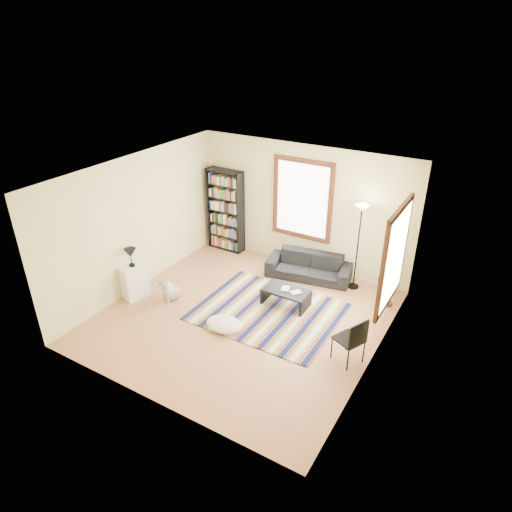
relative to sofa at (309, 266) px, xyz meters
The scene contains 21 objects.
floor 2.12m from the sofa, 101.81° to the right, with size 5.00×5.00×0.10m, color #B17B51.
ceiling 3.33m from the sofa, 101.81° to the right, with size 5.00×5.00×0.10m, color white.
wall_back 1.31m from the sofa, 130.60° to the left, with size 5.00×0.10×2.80m, color beige.
wall_front 4.76m from the sofa, 95.32° to the right, with size 5.00×0.10×2.80m, color beige.
wall_left 3.79m from the sofa, 145.46° to the right, with size 0.10×5.00×2.80m, color beige.
wall_right 3.16m from the sofa, 44.02° to the right, with size 0.10×5.00×2.80m, color beige.
window_back 1.46m from the sofa, 135.58° to the left, with size 1.20×0.06×1.60m, color white.
window_right 2.74m from the sofa, 31.48° to the right, with size 0.06×1.20×1.60m, color white.
rug 1.67m from the sofa, 93.43° to the right, with size 2.69×2.15×0.02m, color #0D1741.
sofa is the anchor object (origin of this frame).
bookshelf 2.48m from the sofa, behind, with size 0.90×0.30×2.00m, color black.
coffee_table 1.27m from the sofa, 86.06° to the right, with size 0.90×0.50×0.36m, color black.
book_a 1.26m from the sofa, 90.60° to the right, with size 0.21×0.15×0.02m, color beige.
book_b 1.24m from the sofa, 78.93° to the right, with size 0.15×0.21×0.02m, color beige.
floor_cushion 2.58m from the sofa, 102.04° to the right, with size 0.71×0.53×0.18m, color white.
floor_lamp 1.20m from the sofa, ahead, with size 0.30×0.30×1.86m, color black, non-canonical shape.
side_table 1.78m from the sofa, ahead, with size 0.40×0.40×0.54m, color #4D2113.
folding_chair 2.80m from the sofa, 51.98° to the right, with size 0.42×0.40×0.86m, color black.
white_cabinet 3.72m from the sofa, 137.25° to the right, with size 0.38×0.50×0.70m, color white.
table_lamp 3.77m from the sofa, 137.25° to the right, with size 0.24×0.24×0.38m, color black, non-canonical shape.
dog 3.01m from the sofa, 132.17° to the right, with size 0.37×0.52×0.52m, color #AFAFAF, non-canonical shape.
Camera 1 is at (3.90, -6.05, 5.08)m, focal length 32.00 mm.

